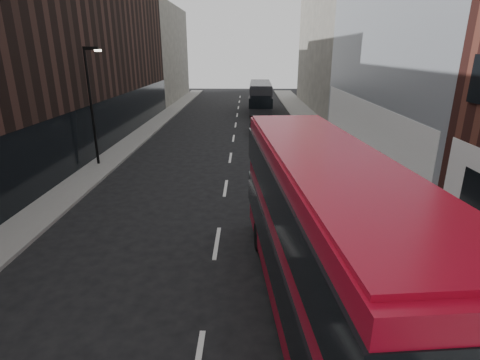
{
  "coord_description": "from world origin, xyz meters",
  "views": [
    {
      "loc": [
        1.11,
        -4.63,
        6.89
      ],
      "look_at": [
        0.88,
        8.1,
        2.5
      ],
      "focal_mm": 28.0,
      "sensor_mm": 36.0,
      "label": 1
    }
  ],
  "objects_px": {
    "grey_bus": "(260,96)",
    "red_bus": "(322,230)",
    "street_lamp": "(92,99)",
    "car_c": "(260,126)",
    "car_a": "(276,160)",
    "car_b": "(275,131)"
  },
  "relations": [
    {
      "from": "red_bus",
      "to": "car_c",
      "type": "height_order",
      "value": "red_bus"
    },
    {
      "from": "car_a",
      "to": "car_b",
      "type": "xyz_separation_m",
      "value": [
        0.51,
        8.79,
        -0.05
      ]
    },
    {
      "from": "street_lamp",
      "to": "grey_bus",
      "type": "distance_m",
      "value": 24.9
    },
    {
      "from": "car_a",
      "to": "grey_bus",
      "type": "bearing_deg",
      "value": 98.25
    },
    {
      "from": "grey_bus",
      "to": "red_bus",
      "type": "bearing_deg",
      "value": -88.12
    },
    {
      "from": "street_lamp",
      "to": "car_b",
      "type": "xyz_separation_m",
      "value": [
        11.63,
        8.0,
        -3.56
      ]
    },
    {
      "from": "car_a",
      "to": "car_c",
      "type": "height_order",
      "value": "car_a"
    },
    {
      "from": "car_a",
      "to": "red_bus",
      "type": "bearing_deg",
      "value": -81.56
    },
    {
      "from": "grey_bus",
      "to": "car_b",
      "type": "relative_size",
      "value": 2.83
    },
    {
      "from": "street_lamp",
      "to": "car_a",
      "type": "height_order",
      "value": "street_lamp"
    },
    {
      "from": "street_lamp",
      "to": "car_c",
      "type": "distance_m",
      "value": 15.05
    },
    {
      "from": "red_bus",
      "to": "grey_bus",
      "type": "distance_m",
      "value": 36.25
    },
    {
      "from": "red_bus",
      "to": "street_lamp",
      "type": "bearing_deg",
      "value": 123.55
    },
    {
      "from": "red_bus",
      "to": "car_b",
      "type": "height_order",
      "value": "red_bus"
    },
    {
      "from": "red_bus",
      "to": "car_b",
      "type": "relative_size",
      "value": 3.06
    },
    {
      "from": "red_bus",
      "to": "grey_bus",
      "type": "xyz_separation_m",
      "value": [
        -0.39,
        36.24,
        -0.71
      ]
    },
    {
      "from": "car_b",
      "to": "red_bus",
      "type": "bearing_deg",
      "value": -98.48
    },
    {
      "from": "street_lamp",
      "to": "grey_bus",
      "type": "height_order",
      "value": "street_lamp"
    },
    {
      "from": "car_c",
      "to": "street_lamp",
      "type": "bearing_deg",
      "value": -134.71
    },
    {
      "from": "street_lamp",
      "to": "car_a",
      "type": "bearing_deg",
      "value": -4.07
    },
    {
      "from": "car_c",
      "to": "car_a",
      "type": "bearing_deg",
      "value": -85.62
    },
    {
      "from": "grey_bus",
      "to": "car_a",
      "type": "distance_m",
      "value": 23.09
    }
  ]
}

